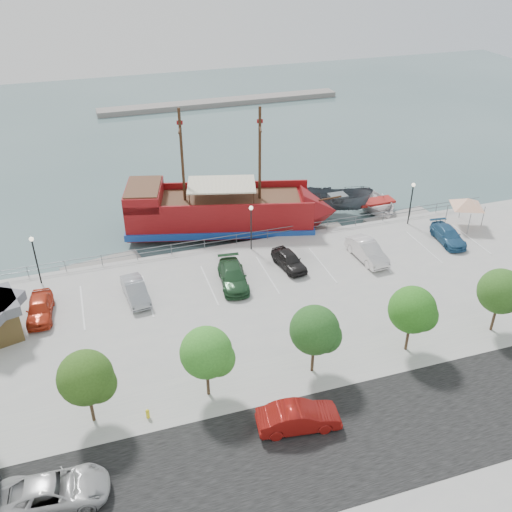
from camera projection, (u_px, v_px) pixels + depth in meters
name	position (u px, v px, depth m)	size (l,w,h in m)	color
ground	(275.00, 298.00, 46.52)	(160.00, 160.00, 0.00)	#3D595B
street	(368.00, 435.00, 32.93)	(100.00, 8.00, 0.04)	black
sidewalk	(326.00, 367.00, 37.83)	(100.00, 4.00, 0.05)	#9B9B9A
seawall_railing	(247.00, 237.00, 52.11)	(50.00, 0.06, 1.00)	slate
far_shore	(221.00, 102.00, 93.88)	(40.00, 3.00, 0.80)	gray
pirate_ship	(235.00, 212.00, 55.03)	(20.98, 10.46, 12.99)	maroon
patrol_boat	(337.00, 202.00, 58.80)	(2.65, 7.05, 2.73)	#40474E
speedboat	(375.00, 205.00, 59.83)	(4.75, 6.65, 1.38)	silver
dock_west	(102.00, 265.00, 50.49)	(6.88, 1.96, 0.39)	gray
dock_mid	(311.00, 232.00, 55.77)	(6.55, 1.87, 0.37)	slate
dock_east	(398.00, 218.00, 58.31)	(7.17, 2.05, 0.41)	gray
canopy_tent	(468.00, 198.00, 53.79)	(5.15, 5.15, 3.29)	slate
street_van	(53.00, 492.00, 28.76)	(2.60, 5.64, 1.57)	#A9A9A9
street_sedan	(299.00, 417.00, 33.02)	(1.70, 4.88, 1.61)	maroon
fire_hydrant	(148.00, 413.00, 33.86)	(0.23, 0.23, 0.67)	yellow
lamp_post_left	(34.00, 252.00, 45.06)	(0.36, 0.36, 4.28)	black
lamp_post_mid	(251.00, 220.00, 49.81)	(0.36, 0.36, 4.28)	black
lamp_post_right	(412.00, 196.00, 54.03)	(0.36, 0.36, 4.28)	black
tree_b	(88.00, 379.00, 32.17)	(3.30, 3.20, 5.00)	#473321
tree_c	(209.00, 354.00, 34.02)	(3.30, 3.20, 5.00)	#473321
tree_d	(317.00, 331.00, 35.86)	(3.30, 3.20, 5.00)	#473321
tree_e	(415.00, 311.00, 37.71)	(3.30, 3.20, 5.00)	#473321
tree_f	(503.00, 293.00, 39.55)	(3.30, 3.20, 5.00)	#473321
parked_car_a	(40.00, 308.00, 42.29)	(1.80, 4.46, 1.52)	red
parked_car_b	(135.00, 291.00, 44.33)	(1.52, 4.37, 1.44)	#989BA2
parked_car_d	(233.00, 276.00, 46.06)	(2.08, 5.11, 1.48)	#254E2C
parked_car_e	(289.00, 260.00, 48.29)	(1.67, 4.15, 1.41)	black
parked_car_f	(367.00, 251.00, 49.42)	(1.71, 4.92, 1.62)	silver
parked_car_h	(448.00, 235.00, 52.12)	(1.88, 4.62, 1.34)	#295A84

